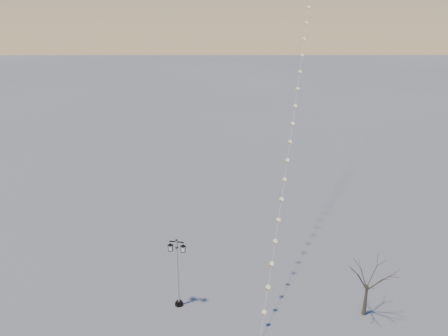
{
  "coord_description": "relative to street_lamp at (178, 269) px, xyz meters",
  "views": [
    {
      "loc": [
        -0.02,
        -21.26,
        18.36
      ],
      "look_at": [
        0.14,
        6.25,
        8.35
      ],
      "focal_mm": 36.72,
      "sensor_mm": 36.0,
      "label": 1
    }
  ],
  "objects": [
    {
      "name": "street_lamp",
      "position": [
        0.0,
        0.0,
        0.0
      ],
      "size": [
        1.2,
        0.56,
        4.78
      ],
      "rotation": [
        0.0,
        0.0,
        -0.18
      ],
      "color": "black",
      "rests_on": "ground"
    },
    {
      "name": "bare_tree",
      "position": [
        11.61,
        -1.0,
        0.12
      ],
      "size": [
        2.4,
        2.4,
        3.98
      ],
      "rotation": [
        0.0,
        0.0,
        0.04
      ],
      "color": "#453C2D",
      "rests_on": "ground"
    },
    {
      "name": "kite_train",
      "position": [
        9.7,
        15.2,
        14.65
      ],
      "size": [
        10.11,
        37.74,
        34.82
      ],
      "rotation": [
        0.0,
        0.0,
        -0.35
      ],
      "color": "black",
      "rests_on": "ground"
    }
  ]
}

